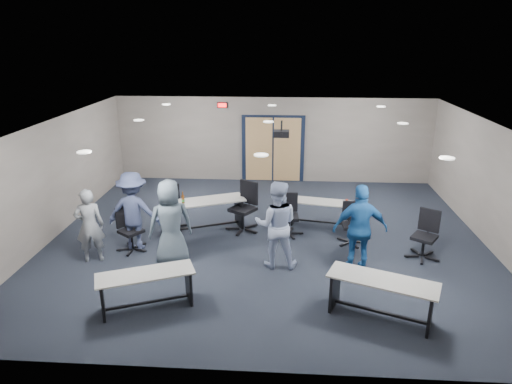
# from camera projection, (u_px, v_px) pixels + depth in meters

# --- Properties ---
(floor) EXTENTS (10.00, 10.00, 0.00)m
(floor) POSITION_uv_depth(u_px,v_px,m) (267.00, 238.00, 10.75)
(floor) COLOR black
(floor) RESTS_ON ground
(back_wall) EXTENTS (10.00, 0.04, 2.70)m
(back_wall) POSITION_uv_depth(u_px,v_px,m) (273.00, 140.00, 14.54)
(back_wall) COLOR slate
(back_wall) RESTS_ON floor
(front_wall) EXTENTS (10.00, 0.04, 2.70)m
(front_wall) POSITION_uv_depth(u_px,v_px,m) (252.00, 289.00, 6.06)
(front_wall) COLOR slate
(front_wall) RESTS_ON floor
(left_wall) EXTENTS (0.04, 9.00, 2.70)m
(left_wall) POSITION_uv_depth(u_px,v_px,m) (53.00, 179.00, 10.62)
(left_wall) COLOR slate
(left_wall) RESTS_ON floor
(right_wall) EXTENTS (0.04, 9.00, 2.70)m
(right_wall) POSITION_uv_depth(u_px,v_px,m) (495.00, 188.00, 9.99)
(right_wall) COLOR slate
(right_wall) RESTS_ON floor
(ceiling) EXTENTS (10.00, 9.00, 0.04)m
(ceiling) POSITION_uv_depth(u_px,v_px,m) (268.00, 125.00, 9.86)
(ceiling) COLOR white
(ceiling) RESTS_ON back_wall
(double_door) EXTENTS (2.00, 0.07, 2.20)m
(double_door) POSITION_uv_depth(u_px,v_px,m) (273.00, 149.00, 14.61)
(double_door) COLOR black
(double_door) RESTS_ON back_wall
(exit_sign) EXTENTS (0.32, 0.07, 0.18)m
(exit_sign) POSITION_uv_depth(u_px,v_px,m) (222.00, 105.00, 14.23)
(exit_sign) COLOR black
(exit_sign) RESTS_ON back_wall
(ceiling_projector) EXTENTS (0.35, 0.32, 0.37)m
(ceiling_projector) POSITION_uv_depth(u_px,v_px,m) (281.00, 133.00, 10.41)
(ceiling_projector) COLOR black
(ceiling_projector) RESTS_ON ceiling
(ceiling_can_lights) EXTENTS (6.24, 5.74, 0.02)m
(ceiling_can_lights) POSITION_uv_depth(u_px,v_px,m) (268.00, 124.00, 10.11)
(ceiling_can_lights) COLOR silver
(ceiling_can_lights) RESTS_ON ceiling
(table_front_left) EXTENTS (1.74, 1.15, 0.67)m
(table_front_left) POSITION_uv_depth(u_px,v_px,m) (146.00, 284.00, 7.89)
(table_front_left) COLOR #A19F98
(table_front_left) RESTS_ON floor
(table_front_right) EXTENTS (1.88, 1.22, 0.72)m
(table_front_right) POSITION_uv_depth(u_px,v_px,m) (382.00, 291.00, 7.60)
(table_front_right) COLOR #A19F98
(table_front_right) RESTS_ON floor
(table_back_left) EXTENTS (2.00, 1.33, 1.06)m
(table_back_left) POSITION_uv_depth(u_px,v_px,m) (205.00, 210.00, 11.03)
(table_back_left) COLOR #A19F98
(table_back_left) RESTS_ON floor
(table_back_right) EXTENTS (1.64, 0.81, 0.74)m
(table_back_right) POSITION_uv_depth(u_px,v_px,m) (321.00, 209.00, 11.35)
(table_back_right) COLOR #A19F98
(table_back_right) RESTS_ON floor
(chair_back_a) EXTENTS (0.86, 0.86, 1.06)m
(chair_back_a) POSITION_uv_depth(u_px,v_px,m) (172.00, 208.00, 11.15)
(chair_back_a) COLOR black
(chair_back_a) RESTS_ON floor
(chair_back_b) EXTENTS (1.05, 1.05, 1.20)m
(chair_back_b) POSITION_uv_depth(u_px,v_px,m) (243.00, 207.00, 10.98)
(chair_back_b) COLOR black
(chair_back_b) RESTS_ON floor
(chair_back_c) EXTENTS (0.65, 0.65, 0.99)m
(chair_back_c) POSITION_uv_depth(u_px,v_px,m) (289.00, 215.00, 10.78)
(chair_back_c) COLOR black
(chair_back_c) RESTS_ON floor
(chair_back_d) EXTENTS (0.64, 0.64, 0.97)m
(chair_back_d) POSITION_uv_depth(u_px,v_px,m) (352.00, 224.00, 10.32)
(chair_back_d) COLOR black
(chair_back_d) RESTS_ON floor
(chair_loose_left) EXTENTS (0.88, 0.88, 1.00)m
(chair_loose_left) POSITION_uv_depth(u_px,v_px,m) (131.00, 230.00, 9.99)
(chair_loose_left) COLOR black
(chair_loose_left) RESTS_ON floor
(chair_loose_right) EXTENTS (0.92, 0.92, 1.06)m
(chair_loose_right) POSITION_uv_depth(u_px,v_px,m) (424.00, 235.00, 9.63)
(chair_loose_right) COLOR black
(chair_loose_right) RESTS_ON floor
(person_gray) EXTENTS (0.68, 0.55, 1.60)m
(person_gray) POSITION_uv_depth(u_px,v_px,m) (90.00, 226.00, 9.44)
(person_gray) COLOR gray
(person_gray) RESTS_ON floor
(person_plaid) EXTENTS (1.05, 0.87, 1.83)m
(person_plaid) POSITION_uv_depth(u_px,v_px,m) (170.00, 223.00, 9.27)
(person_plaid) COLOR slate
(person_plaid) RESTS_ON floor
(person_lightblue) EXTENTS (0.89, 0.70, 1.83)m
(person_lightblue) POSITION_uv_depth(u_px,v_px,m) (276.00, 224.00, 9.21)
(person_lightblue) COLOR #A9B9DF
(person_lightblue) RESTS_ON floor
(person_navy) EXTENTS (1.09, 0.49, 1.83)m
(person_navy) POSITION_uv_depth(u_px,v_px,m) (360.00, 229.00, 8.99)
(person_navy) COLOR #1C569B
(person_navy) RESTS_ON floor
(person_back) EXTENTS (1.15, 0.67, 1.78)m
(person_back) POSITION_uv_depth(u_px,v_px,m) (133.00, 211.00, 9.95)
(person_back) COLOR #394367
(person_back) RESTS_ON floor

